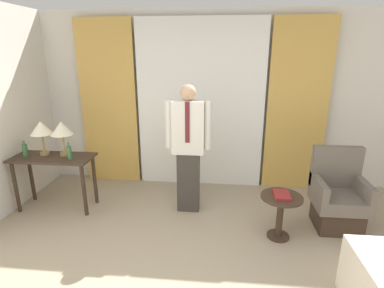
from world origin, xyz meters
The scene contains 13 objects.
wall_back centered at (0.00, 2.80, 1.35)m, with size 10.00×0.06×2.70m.
curtain_sheer_center centered at (0.00, 2.67, 1.29)m, with size 1.95×0.06×2.58m.
curtain_drape_left centered at (-1.46, 2.67, 1.29)m, with size 0.89×0.06×2.58m.
curtain_drape_right centered at (1.46, 2.67, 1.29)m, with size 0.89×0.06×2.58m.
desk centered at (-1.91, 1.66, 0.61)m, with size 1.07×0.46×0.75m.
table_lamp_left centered at (-2.05, 1.73, 1.11)m, with size 0.29×0.29×0.47m.
table_lamp_right centered at (-1.77, 1.73, 1.11)m, with size 0.29×0.29×0.47m.
bottle_near_edge centered at (-2.27, 1.64, 0.84)m, with size 0.07×0.07×0.22m.
bottle_by_lamp centered at (-1.62, 1.58, 0.85)m, with size 0.06×0.06×0.23m.
person centered at (-0.09, 1.77, 0.94)m, with size 0.59×0.20×1.71m.
armchair centered at (1.78, 1.55, 0.36)m, with size 0.60×0.57×0.98m.
side_table centered at (1.03, 1.23, 0.36)m, with size 0.47×0.47×0.53m.
book centered at (1.03, 1.24, 0.55)m, with size 0.18×0.25×0.03m.
Camera 1 is at (0.32, -1.91, 2.11)m, focal length 28.00 mm.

